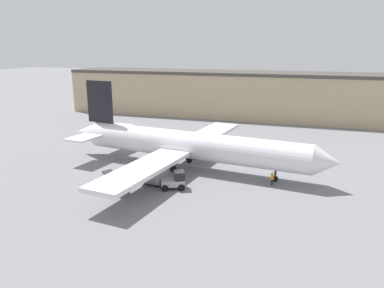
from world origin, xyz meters
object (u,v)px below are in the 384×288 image
baggage_tug (175,181)px  belt_loader_truck (115,183)px  airplane (185,145)px  ground_crew_worker (272,178)px

baggage_tug → belt_loader_truck: bearing=-179.6°
baggage_tug → airplane: bearing=74.9°
ground_crew_worker → baggage_tug: (-10.79, -4.63, 0.09)m
airplane → belt_loader_truck: size_ratio=10.08×
belt_loader_truck → ground_crew_worker: bearing=54.3°
belt_loader_truck → baggage_tug: bearing=55.7°
ground_crew_worker → belt_loader_truck: bearing=-101.7°
airplane → baggage_tug: (1.36, -7.66, -2.27)m
airplane → belt_loader_truck: airplane is taller
baggage_tug → ground_crew_worker: bearing=-1.9°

